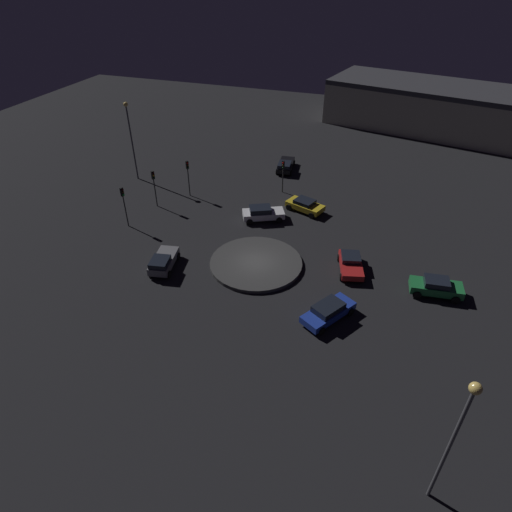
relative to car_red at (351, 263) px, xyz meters
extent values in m
plane|color=black|center=(-2.01, 8.19, -0.67)|extent=(115.86, 115.86, 0.00)
cylinder|color=#383838|center=(-2.01, 8.19, -0.51)|extent=(8.36, 8.36, 0.34)
cube|color=red|center=(-0.11, -0.03, -0.08)|extent=(4.36, 2.81, 0.56)
cube|color=black|center=(0.41, 0.11, 0.40)|extent=(2.13, 2.03, 0.41)
cylinder|color=black|center=(-1.28, -1.29, -0.36)|extent=(0.66, 0.37, 0.62)
cylinder|color=black|center=(-1.74, 0.51, -0.36)|extent=(0.66, 0.37, 0.62)
cylinder|color=black|center=(1.53, -0.56, -0.36)|extent=(0.66, 0.37, 0.62)
cylinder|color=black|center=(1.06, 1.23, -0.36)|extent=(0.66, 0.37, 0.62)
cube|color=#1E38A5|center=(-6.86, 0.64, -0.08)|extent=(4.80, 3.86, 0.57)
cube|color=black|center=(-6.91, 0.67, 0.47)|extent=(2.81, 2.54, 0.52)
cylinder|color=black|center=(-8.71, 0.75, -0.36)|extent=(0.65, 0.51, 0.63)
cylinder|color=black|center=(-7.80, 2.24, -0.36)|extent=(0.65, 0.51, 0.63)
cylinder|color=black|center=(-5.91, -0.96, -0.36)|extent=(0.65, 0.51, 0.63)
cylinder|color=black|center=(-5.00, 0.53, -0.36)|extent=(0.65, 0.51, 0.63)
cube|color=white|center=(5.88, 10.08, -0.02)|extent=(3.49, 4.66, 0.65)
cube|color=black|center=(5.73, 10.39, 0.56)|extent=(2.39, 2.68, 0.52)
cylinder|color=black|center=(7.36, 9.08, -0.35)|extent=(0.49, 0.69, 0.66)
cylinder|color=black|center=(5.75, 8.30, -0.35)|extent=(0.49, 0.69, 0.66)
cylinder|color=black|center=(6.01, 11.87, -0.35)|extent=(0.49, 0.69, 0.66)
cylinder|color=black|center=(4.40, 11.09, -0.35)|extent=(0.49, 0.69, 0.66)
cube|color=#1E7238|center=(-1.12, -7.15, 0.02)|extent=(2.18, 4.32, 0.69)
cube|color=black|center=(-1.13, -7.08, 0.60)|extent=(1.73, 2.11, 0.49)
cylinder|color=black|center=(-0.10, -8.54, -0.33)|extent=(0.30, 0.71, 0.69)
cylinder|color=black|center=(-1.81, -8.74, -0.33)|extent=(0.30, 0.71, 0.69)
cylinder|color=black|center=(-0.44, -5.57, -0.33)|extent=(0.30, 0.71, 0.69)
cylinder|color=black|center=(-2.15, -5.76, -0.33)|extent=(0.30, 0.71, 0.69)
cube|color=black|center=(19.00, 11.36, -0.06)|extent=(4.72, 2.29, 0.59)
cube|color=black|center=(17.90, 11.22, 0.46)|extent=(2.25, 1.78, 0.45)
cylinder|color=black|center=(20.51, 12.43, -0.35)|extent=(0.66, 0.30, 0.64)
cylinder|color=black|center=(20.73, 10.70, -0.35)|extent=(0.66, 0.30, 0.64)
cylinder|color=black|center=(17.27, 12.02, -0.35)|extent=(0.66, 0.30, 0.64)
cylinder|color=black|center=(17.49, 10.29, -0.35)|extent=(0.66, 0.30, 0.64)
cube|color=slate|center=(-5.04, 15.84, 0.00)|extent=(4.13, 2.43, 0.69)
cube|color=black|center=(-5.97, 15.66, 0.57)|extent=(2.08, 1.84, 0.45)
cylinder|color=black|center=(-3.83, 16.95, -0.35)|extent=(0.69, 0.34, 0.66)
cylinder|color=black|center=(-3.51, 15.25, -0.35)|extent=(0.69, 0.34, 0.66)
cylinder|color=black|center=(-6.58, 16.43, -0.35)|extent=(0.69, 0.34, 0.66)
cylinder|color=black|center=(-6.25, 14.73, -0.35)|extent=(0.69, 0.34, 0.66)
cube|color=gold|center=(9.11, 6.38, -0.05)|extent=(3.13, 4.44, 0.57)
cube|color=black|center=(9.14, 6.46, 0.44)|extent=(2.23, 2.45, 0.40)
cylinder|color=black|center=(9.51, 4.70, -0.34)|extent=(0.43, 0.71, 0.67)
cylinder|color=black|center=(7.74, 5.33, -0.34)|extent=(0.43, 0.71, 0.67)
cylinder|color=black|center=(10.49, 7.44, -0.34)|extent=(0.43, 0.71, 0.67)
cylinder|color=black|center=(8.72, 8.07, -0.34)|extent=(0.43, 0.71, 0.67)
cylinder|color=#2D2D2D|center=(4.84, 22.18, 0.97)|extent=(0.12, 0.12, 3.29)
cube|color=black|center=(4.84, 22.18, 3.06)|extent=(0.37, 0.33, 0.90)
sphere|color=#3F0C0C|center=(4.77, 22.05, 3.33)|extent=(0.20, 0.20, 0.20)
sphere|color=yellow|center=(4.77, 22.05, 3.06)|extent=(0.20, 0.20, 0.20)
sphere|color=#0F3819|center=(4.77, 22.05, 2.79)|extent=(0.20, 0.20, 0.20)
cylinder|color=#2D2D2D|center=(8.35, 19.87, 1.00)|extent=(0.12, 0.12, 3.34)
cube|color=black|center=(8.35, 19.87, 3.12)|extent=(0.37, 0.36, 0.90)
sphere|color=red|center=(8.25, 19.76, 3.39)|extent=(0.20, 0.20, 0.20)
sphere|color=#4C380F|center=(8.25, 19.76, 3.12)|extent=(0.20, 0.20, 0.20)
sphere|color=#0F3819|center=(8.25, 19.76, 2.85)|extent=(0.20, 0.20, 0.20)
cylinder|color=#2D2D2D|center=(12.68, 9.97, 0.81)|extent=(0.12, 0.12, 2.98)
cube|color=black|center=(12.68, 9.97, 2.75)|extent=(0.25, 0.32, 0.90)
sphere|color=red|center=(12.54, 9.95, 3.02)|extent=(0.20, 0.20, 0.20)
sphere|color=#4C380F|center=(12.54, 9.95, 2.75)|extent=(0.20, 0.20, 0.20)
sphere|color=#0F3819|center=(12.54, 9.95, 2.48)|extent=(0.20, 0.20, 0.20)
cylinder|color=#2D2D2D|center=(0.09, 22.86, 1.05)|extent=(0.12, 0.12, 3.45)
cube|color=black|center=(0.09, 22.86, 3.23)|extent=(0.33, 0.26, 0.90)
sphere|color=#3F0C0C|center=(0.07, 22.72, 3.50)|extent=(0.20, 0.20, 0.20)
sphere|color=#4C380F|center=(0.07, 22.72, 3.23)|extent=(0.20, 0.20, 0.20)
sphere|color=#1EE53F|center=(0.07, 22.72, 2.96)|extent=(0.20, 0.20, 0.20)
cylinder|color=#4C4C51|center=(10.38, 28.04, 3.80)|extent=(0.18, 0.18, 8.96)
sphere|color=#F9D166|center=(10.38, 28.04, 8.44)|extent=(0.52, 0.52, 0.52)
cylinder|color=#4C4C51|center=(-18.37, -6.99, 3.57)|extent=(0.18, 0.18, 8.49)
sphere|color=#F9D166|center=(-18.37, -6.99, 7.98)|extent=(0.55, 0.55, 0.55)
cube|color=#ADA893|center=(41.37, -7.39, 2.35)|extent=(19.30, 36.34, 6.04)
cube|color=#333338|center=(41.37, -7.39, 5.72)|extent=(19.30, 36.34, 0.70)
camera|label=1|loc=(-32.17, -2.20, 22.73)|focal=30.60mm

